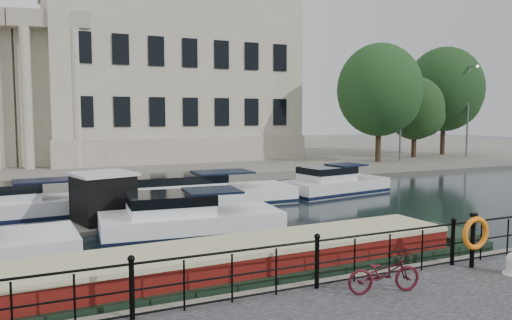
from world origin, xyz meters
The scene contains 11 objects.
ground_plane centered at (0.00, 0.00, 0.00)m, with size 160.00×160.00×0.00m, color black.
far_bank centered at (0.00, 39.00, 0.28)m, with size 120.00×42.00×0.55m, color #6B665B.
railing centered at (0.00, -2.25, 1.20)m, with size 24.14×0.14×1.22m.
civic_building centered at (-1.00, 34.71, 7.04)m, with size 53.55×31.84×16.85m.
lamp_posts centered at (26.00, 20.70, 4.80)m, with size 8.24×1.55×8.07m.
bicycle centered at (1.14, -3.10, 0.98)m, with size 0.57×1.64×0.86m, color #440C14.
life_ring_post centered at (4.29, -2.67, 1.41)m, with size 0.84×0.21×1.37m.
narrowboat centered at (-1.96, -0.36, 0.37)m, with size 17.31×2.84×1.62m.
harbour_hut centered at (-3.02, 8.56, 0.95)m, with size 3.49×3.14×2.18m.
cabin_cruisers centered at (-1.94, 8.61, 0.37)m, with size 27.22×10.19×1.99m.
trees centered at (25.94, 22.67, 6.03)m, with size 17.31×10.35×10.15m.
Camera 1 is at (-5.68, -11.34, 4.34)m, focal length 35.00 mm.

